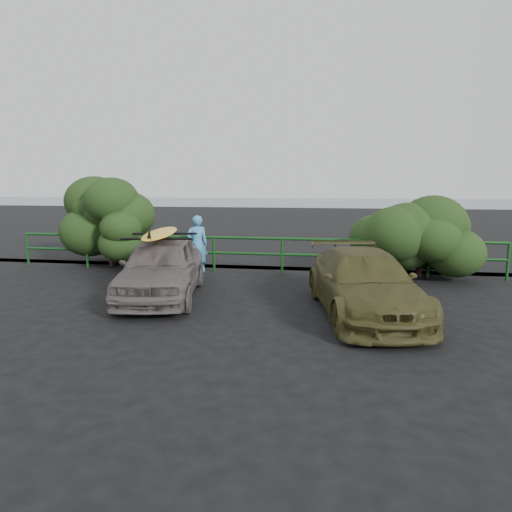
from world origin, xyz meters
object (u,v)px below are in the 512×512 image
(guardrail, at_px, (248,255))
(man, at_px, (197,244))
(sedan, at_px, (162,267))
(olive_vehicle, at_px, (364,283))
(surfboard, at_px, (161,233))

(guardrail, xyz_separation_m, man, (-1.44, -0.20, 0.31))
(sedan, distance_m, man, 2.98)
(olive_vehicle, height_order, surfboard, surfboard)
(man, xyz_separation_m, surfboard, (0.05, -2.97, 0.63))
(surfboard, bearing_deg, sedan, 0.00)
(guardrail, bearing_deg, olive_vehicle, -51.69)
(guardrail, distance_m, man, 1.48)
(guardrail, xyz_separation_m, olive_vehicle, (3.01, -3.81, 0.10))
(guardrail, distance_m, sedan, 3.47)
(sedan, relative_size, surfboard, 1.41)
(guardrail, height_order, man, man)
(guardrail, bearing_deg, sedan, -113.62)
(guardrail, distance_m, olive_vehicle, 4.86)
(guardrail, height_order, olive_vehicle, olive_vehicle)
(sedan, xyz_separation_m, man, (-0.05, 2.97, 0.14))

